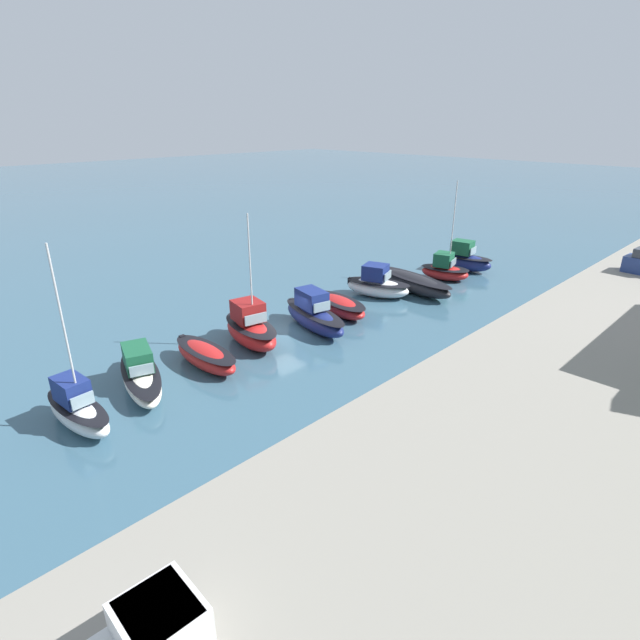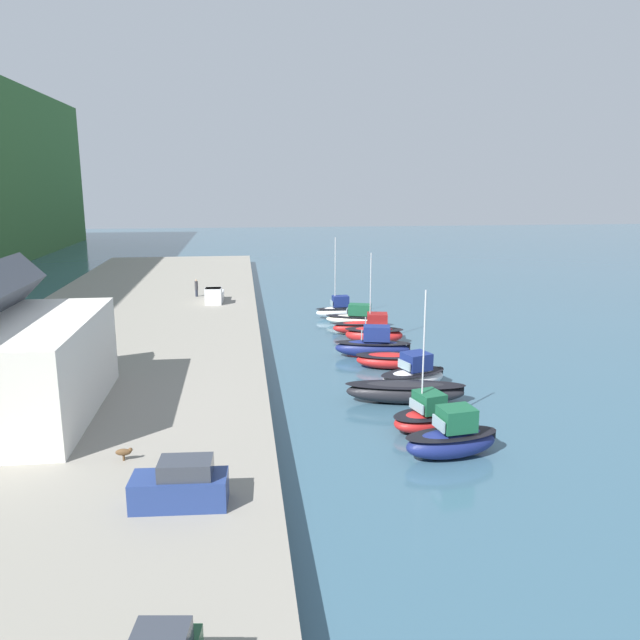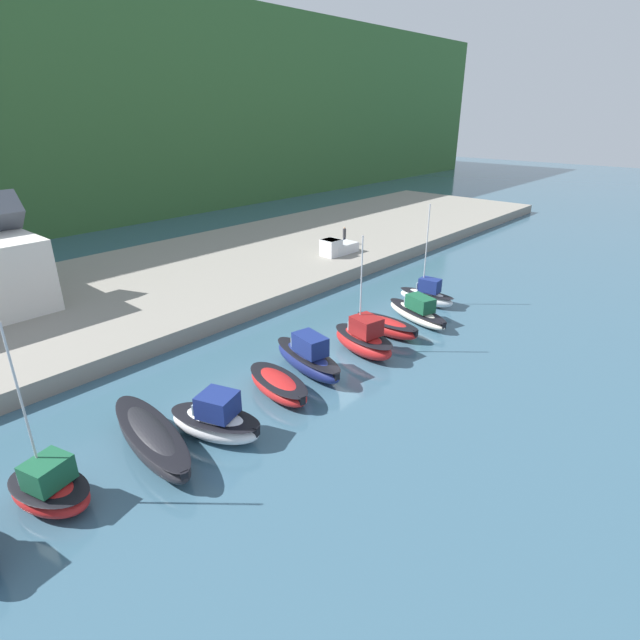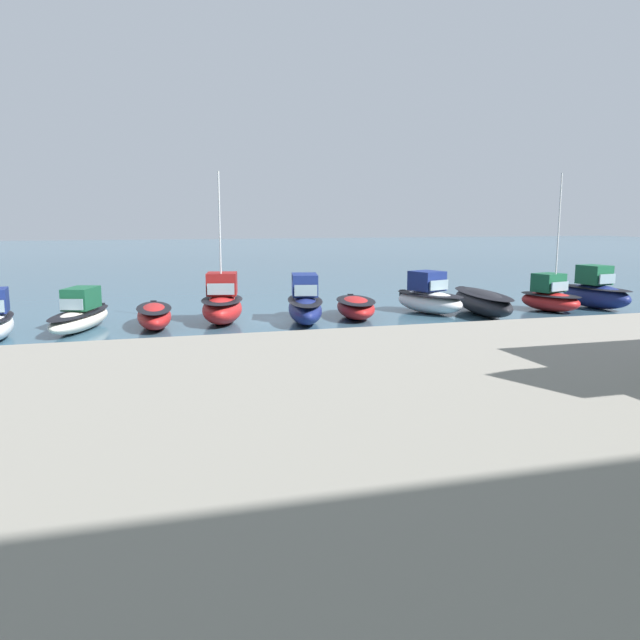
% 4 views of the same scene
% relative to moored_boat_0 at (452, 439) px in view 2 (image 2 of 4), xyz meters
% --- Properties ---
extents(ground_plane, '(320.00, 320.00, 0.00)m').
position_rel_moored_boat_0_xyz_m(ground_plane, '(22.81, -0.89, -1.10)').
color(ground_plane, '#385B70').
extents(quay_promenade, '(131.93, 25.67, 1.34)m').
position_rel_moored_boat_0_xyz_m(quay_promenade, '(22.81, 22.86, -0.43)').
color(quay_promenade, gray).
rests_on(quay_promenade, ground_plane).
extents(moored_boat_0, '(3.01, 5.84, 2.95)m').
position_rel_moored_boat_0_xyz_m(moored_boat_0, '(0.00, 0.00, 0.00)').
color(moored_boat_0, navy).
rests_on(moored_boat_0, ground_plane).
extents(moored_boat_1, '(3.58, 4.93, 9.02)m').
position_rel_moored_boat_0_xyz_m(moored_boat_1, '(3.92, 0.33, -0.17)').
color(moored_boat_1, red).
rests_on(moored_boat_1, ground_plane).
extents(moored_boat_2, '(3.66, 8.76, 1.57)m').
position_rel_moored_boat_0_xyz_m(moored_boat_2, '(9.02, 0.33, -0.27)').
color(moored_boat_2, black).
rests_on(moored_boat_2, ground_plane).
extents(moored_boat_3, '(4.09, 5.97, 2.73)m').
position_rel_moored_boat_0_xyz_m(moored_boat_3, '(12.09, -1.12, -0.09)').
color(moored_boat_3, white).
rests_on(moored_boat_3, ground_plane).
extents(moored_boat_4, '(3.43, 5.97, 1.30)m').
position_rel_moored_boat_0_xyz_m(moored_boat_4, '(17.38, -0.51, -0.41)').
color(moored_boat_4, red).
rests_on(moored_boat_4, ground_plane).
extents(moored_boat_5, '(3.40, 7.09, 2.85)m').
position_rel_moored_boat_0_xyz_m(moored_boat_5, '(20.82, 0.13, -0.04)').
color(moored_boat_5, navy).
rests_on(moored_boat_5, ground_plane).
extents(moored_boat_6, '(3.45, 6.00, 8.77)m').
position_rel_moored_boat_0_xyz_m(moored_boat_6, '(25.58, -1.00, 0.01)').
color(moored_boat_6, red).
rests_on(moored_boat_6, ground_plane).
extents(moored_boat_7, '(2.03, 5.79, 1.33)m').
position_rel_moored_boat_0_xyz_m(moored_boat_7, '(29.51, -0.36, -0.39)').
color(moored_boat_7, red).
rests_on(moored_boat_7, ground_plane).
extents(moored_boat_8, '(3.96, 7.13, 2.34)m').
position_rel_moored_boat_0_xyz_m(moored_boat_8, '(33.47, -0.77, -0.26)').
color(moored_boat_8, white).
rests_on(moored_boat_8, ground_plane).
extents(moored_boat_9, '(2.09, 5.38, 9.20)m').
position_rel_moored_boat_0_xyz_m(moored_boat_9, '(37.42, 0.67, -0.14)').
color(moored_boat_9, white).
rests_on(moored_boat_9, ground_plane).
extents(parked_car_0, '(2.03, 4.29, 2.16)m').
position_rel_moored_boat_0_xyz_m(parked_car_0, '(-6.08, 14.50, 1.16)').
color(parked_car_0, navy).
rests_on(parked_car_0, quay_promenade).
extents(pickup_truck_0, '(4.79, 2.12, 1.90)m').
position_rel_moored_boat_0_xyz_m(pickup_truck_0, '(41.57, 14.90, 1.07)').
color(pickup_truck_0, silver).
rests_on(pickup_truck_0, quay_promenade).
extents(person_on_quay, '(0.40, 0.40, 2.14)m').
position_rel_moored_boat_0_xyz_m(person_on_quay, '(45.82, 17.24, 1.34)').
color(person_on_quay, '#232838').
rests_on(person_on_quay, quay_promenade).
extents(dog_on_quay, '(0.32, 0.87, 0.68)m').
position_rel_moored_boat_0_xyz_m(dog_on_quay, '(-1.10, 17.82, 0.70)').
color(dog_on_quay, brown).
rests_on(dog_on_quay, quay_promenade).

